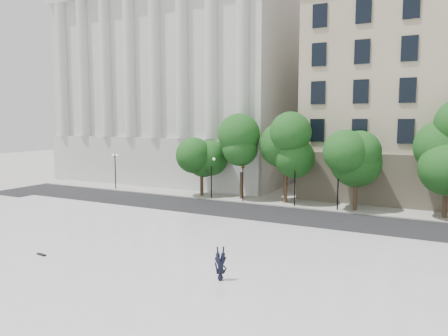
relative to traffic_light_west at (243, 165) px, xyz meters
The scene contains 11 objects.
ground 22.72m from the traffic_light_west, 84.18° to the right, with size 160.00×160.00×0.00m, color #B6B4AC.
plaza 19.74m from the traffic_light_west, 83.29° to the right, with size 44.00×22.00×0.45m, color silver.
street 6.10m from the traffic_light_west, 62.15° to the right, with size 60.00×8.00×0.02m, color black.
far_sidewalk 4.61m from the traffic_light_west, 36.80° to the left, with size 60.00×4.00×0.12m, color #AFABA1.
building_west 23.80m from the traffic_light_west, 132.14° to the left, with size 31.50×27.65×25.60m.
traffic_light_west is the anchor object (origin of this frame).
traffic_light_east 5.30m from the traffic_light_west, ahead, with size 0.65×1.77×4.20m.
person_lying 22.29m from the traffic_light_west, 67.73° to the right, with size 0.60×0.39×1.64m, color black.
skateboard 22.10m from the traffic_light_west, 96.69° to the right, with size 0.72×0.18×0.07m, color black.
street_trees 7.75m from the traffic_light_west, ahead, with size 33.47×4.81×7.79m.
lamp_posts 2.41m from the traffic_light_west, ahead, with size 37.12×0.28×4.40m.
Camera 1 is at (15.60, -16.05, 8.18)m, focal length 35.00 mm.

